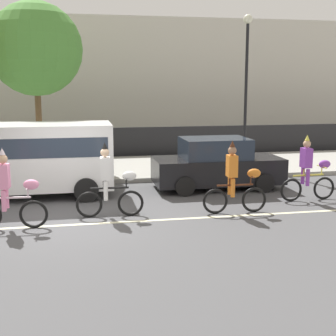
{
  "coord_description": "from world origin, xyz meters",
  "views": [
    {
      "loc": [
        0.2,
        -11.57,
        3.37
      ],
      "look_at": [
        2.65,
        1.2,
        1.0
      ],
      "focal_mm": 50.0,
      "sensor_mm": 36.0,
      "label": 1
    }
  ],
  "objects_px": {
    "parade_cyclist_orange": "(236,182)",
    "parked_van_white": "(29,154)",
    "parade_cyclist_purple": "(309,172)",
    "street_lamp_post": "(247,67)",
    "parked_car_black": "(217,165)",
    "parade_cyclist_pink": "(10,194)",
    "parade_cyclist_zebra": "(110,184)"
  },
  "relations": [
    {
      "from": "parade_cyclist_zebra",
      "to": "parked_van_white",
      "type": "bearing_deg",
      "value": 129.71
    },
    {
      "from": "parked_van_white",
      "to": "parked_car_black",
      "type": "xyz_separation_m",
      "value": [
        5.8,
        0.01,
        -0.5
      ]
    },
    {
      "from": "parade_cyclist_orange",
      "to": "street_lamp_post",
      "type": "distance_m",
      "value": 7.88
    },
    {
      "from": "parked_van_white",
      "to": "parade_cyclist_orange",
      "type": "bearing_deg",
      "value": -28.21
    },
    {
      "from": "parade_cyclist_pink",
      "to": "street_lamp_post",
      "type": "distance_m",
      "value": 11.29
    },
    {
      "from": "parade_cyclist_orange",
      "to": "parked_car_black",
      "type": "bearing_deg",
      "value": 82.95
    },
    {
      "from": "parade_cyclist_pink",
      "to": "parade_cyclist_zebra",
      "type": "height_order",
      "value": "same"
    },
    {
      "from": "parade_cyclist_pink",
      "to": "parade_cyclist_purple",
      "type": "xyz_separation_m",
      "value": [
        8.1,
        1.2,
        0.0
      ]
    },
    {
      "from": "parade_cyclist_purple",
      "to": "parked_van_white",
      "type": "xyz_separation_m",
      "value": [
        -7.96,
        2.04,
        0.44
      ]
    },
    {
      "from": "parade_cyclist_pink",
      "to": "parked_car_black",
      "type": "relative_size",
      "value": 0.47
    },
    {
      "from": "parade_cyclist_orange",
      "to": "parked_van_white",
      "type": "distance_m",
      "value": 6.19
    },
    {
      "from": "parade_cyclist_pink",
      "to": "parked_van_white",
      "type": "bearing_deg",
      "value": 87.44
    },
    {
      "from": "parked_van_white",
      "to": "parade_cyclist_purple",
      "type": "bearing_deg",
      "value": -14.39
    },
    {
      "from": "parked_car_black",
      "to": "parade_cyclist_zebra",
      "type": "bearing_deg",
      "value": -143.53
    },
    {
      "from": "parade_cyclist_orange",
      "to": "street_lamp_post",
      "type": "bearing_deg",
      "value": 68.3
    },
    {
      "from": "parade_cyclist_pink",
      "to": "parade_cyclist_purple",
      "type": "distance_m",
      "value": 8.19
    },
    {
      "from": "parade_cyclist_zebra",
      "to": "parked_car_black",
      "type": "relative_size",
      "value": 0.47
    },
    {
      "from": "parade_cyclist_purple",
      "to": "street_lamp_post",
      "type": "height_order",
      "value": "street_lamp_post"
    },
    {
      "from": "parade_cyclist_purple",
      "to": "parked_van_white",
      "type": "height_order",
      "value": "parked_van_white"
    },
    {
      "from": "parade_cyclist_zebra",
      "to": "parade_cyclist_orange",
      "type": "distance_m",
      "value": 3.25
    },
    {
      "from": "parade_cyclist_orange",
      "to": "parked_van_white",
      "type": "height_order",
      "value": "parked_van_white"
    },
    {
      "from": "parked_car_black",
      "to": "street_lamp_post",
      "type": "distance_m",
      "value": 5.47
    },
    {
      "from": "parade_cyclist_purple",
      "to": "parked_car_black",
      "type": "relative_size",
      "value": 0.47
    },
    {
      "from": "parade_cyclist_pink",
      "to": "parked_car_black",
      "type": "distance_m",
      "value": 6.78
    },
    {
      "from": "parked_van_white",
      "to": "parked_car_black",
      "type": "distance_m",
      "value": 5.83
    },
    {
      "from": "street_lamp_post",
      "to": "parade_cyclist_purple",
      "type": "bearing_deg",
      "value": -91.51
    },
    {
      "from": "parade_cyclist_pink",
      "to": "parade_cyclist_zebra",
      "type": "bearing_deg",
      "value": 13.99
    },
    {
      "from": "parade_cyclist_pink",
      "to": "parked_car_black",
      "type": "height_order",
      "value": "parade_cyclist_pink"
    },
    {
      "from": "parade_cyclist_pink",
      "to": "parade_cyclist_orange",
      "type": "distance_m",
      "value": 5.6
    },
    {
      "from": "street_lamp_post",
      "to": "parked_van_white",
      "type": "bearing_deg",
      "value": -154.97
    },
    {
      "from": "parade_cyclist_orange",
      "to": "parked_car_black",
      "type": "distance_m",
      "value": 2.95
    },
    {
      "from": "parked_car_black",
      "to": "parade_cyclist_purple",
      "type": "bearing_deg",
      "value": -43.53
    }
  ]
}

